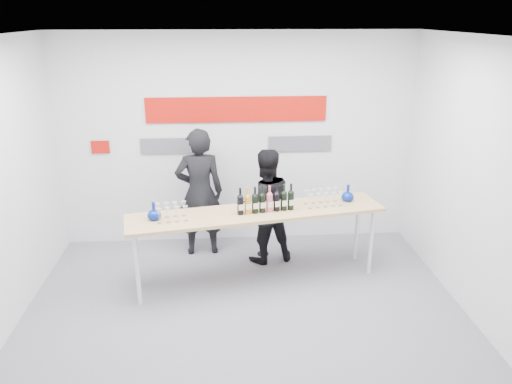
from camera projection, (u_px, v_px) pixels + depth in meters
ground at (245, 311)px, 5.68m from camera, size 5.00×5.00×0.00m
back_wall at (237, 141)px, 7.05m from camera, size 5.00×0.04×3.00m
signage at (233, 120)px, 6.92m from camera, size 3.38×0.02×0.79m
tasting_table at (257, 217)px, 6.07m from camera, size 3.19×1.18×0.94m
wine_bottles at (266, 199)px, 5.97m from camera, size 0.71×0.20×0.33m
decanter_left at (154, 211)px, 5.77m from camera, size 0.16×0.16×0.21m
decanter_right at (348, 193)px, 6.35m from camera, size 0.16×0.16×0.21m
glasses_left at (172, 212)px, 5.77m from camera, size 0.39×0.28×0.18m
glasses_right at (323, 198)px, 6.22m from camera, size 0.49×0.29×0.18m
presenter_left at (200, 193)px, 6.80m from camera, size 0.69×0.48×1.79m
presenter_right at (265, 206)px, 6.62m from camera, size 0.88×0.76×1.57m
mic_stand at (263, 227)px, 6.88m from camera, size 0.16×0.16×1.36m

